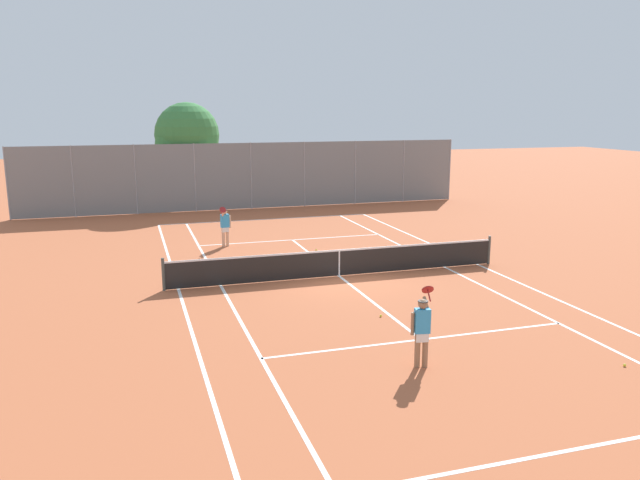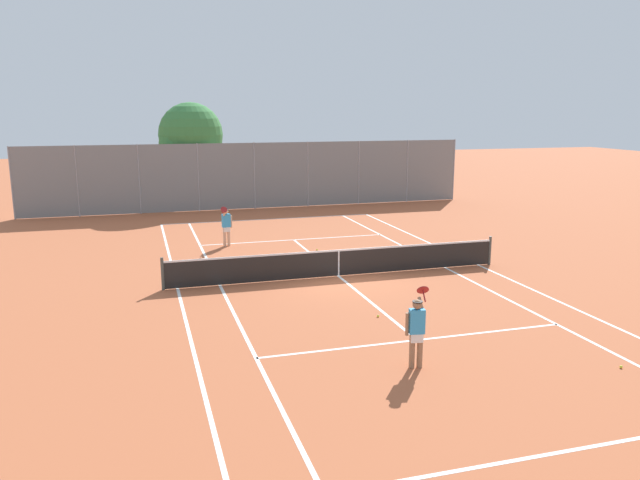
{
  "view_description": "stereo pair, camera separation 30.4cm",
  "coord_description": "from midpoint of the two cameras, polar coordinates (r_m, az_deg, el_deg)",
  "views": [
    {
      "loc": [
        -6.87,
        -19.88,
        5.74
      ],
      "look_at": [
        -0.23,
        1.5,
        1.0
      ],
      "focal_mm": 35.0,
      "sensor_mm": 36.0,
      "label": 1
    },
    {
      "loc": [
        -6.58,
        -19.97,
        5.74
      ],
      "look_at": [
        -0.23,
        1.5,
        1.0
      ],
      "focal_mm": 35.0,
      "sensor_mm": 36.0,
      "label": 2
    }
  ],
  "objects": [
    {
      "name": "ground_plane",
      "position": [
        21.8,
        2.11,
        -3.32
      ],
      "size": [
        120.0,
        120.0,
        0.0
      ],
      "primitive_type": "plane",
      "color": "#B25B38"
    },
    {
      "name": "court_line_markings",
      "position": [
        21.8,
        2.11,
        -3.31
      ],
      "size": [
        11.1,
        23.9,
        0.01
      ],
      "color": "white",
      "rests_on": "ground"
    },
    {
      "name": "tennis_net",
      "position": [
        21.67,
        2.12,
        -2.02
      ],
      "size": [
        12.0,
        0.1,
        1.07
      ],
      "color": "#474C47",
      "rests_on": "ground"
    },
    {
      "name": "player_near_side",
      "position": [
        14.23,
        9.43,
        -7.97
      ],
      "size": [
        0.76,
        0.72,
        1.77
      ],
      "color": "#936B4C",
      "rests_on": "ground"
    },
    {
      "name": "player_far_left",
      "position": [
        26.59,
        -8.23,
        1.4
      ],
      "size": [
        0.56,
        0.82,
        1.77
      ],
      "color": "#D8A884",
      "rests_on": "ground"
    },
    {
      "name": "loose_tennis_ball_0",
      "position": [
        17.69,
        5.83,
        -6.93
      ],
      "size": [
        0.07,
        0.07,
        0.07
      ],
      "primitive_type": "sphere",
      "color": "#D1DB33",
      "rests_on": "ground"
    },
    {
      "name": "loose_tennis_ball_1",
      "position": [
        25.67,
        0.07,
        -0.89
      ],
      "size": [
        0.07,
        0.07,
        0.07
      ],
      "primitive_type": "sphere",
      "color": "#D1DB33",
      "rests_on": "ground"
    },
    {
      "name": "loose_tennis_ball_2",
      "position": [
        28.19,
        -8.04,
        0.15
      ],
      "size": [
        0.07,
        0.07,
        0.07
      ],
      "primitive_type": "sphere",
      "color": "#D1DB33",
      "rests_on": "ground"
    },
    {
      "name": "loose_tennis_ball_3",
      "position": [
        15.91,
        26.32,
        -10.36
      ],
      "size": [
        0.07,
        0.07,
        0.07
      ],
      "primitive_type": "sphere",
      "color": "#D1DB33",
      "rests_on": "ground"
    },
    {
      "name": "back_fence",
      "position": [
        36.44,
        -5.78,
        5.86
      ],
      "size": [
        25.77,
        0.08,
        3.83
      ],
      "color": "gray",
      "rests_on": "ground"
    },
    {
      "name": "tree_behind_left",
      "position": [
        37.74,
        -11.7,
        9.2
      ],
      "size": [
        3.75,
        3.75,
        6.1
      ],
      "color": "brown",
      "rests_on": "ground"
    }
  ]
}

